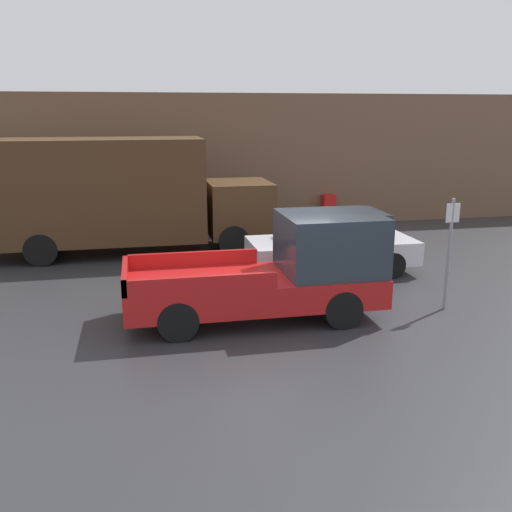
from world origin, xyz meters
TOP-DOWN VIEW (x-y plane):
  - ground_plane at (0.00, 0.00)m, footprint 60.00×60.00m
  - building_wall at (0.00, 9.48)m, footprint 28.00×0.15m
  - pickup_truck at (-0.13, -0.02)m, footprint 5.18×2.01m
  - car at (2.01, 2.93)m, footprint 4.32×1.86m
  - delivery_truck at (-3.73, 6.24)m, footprint 8.61×2.36m
  - parking_sign at (3.44, -0.29)m, footprint 0.30×0.07m
  - newspaper_box at (3.98, 9.15)m, footprint 0.45×0.40m

SIDE VIEW (x-z plane):
  - ground_plane at x=0.00m, z-range 0.00..0.00m
  - newspaper_box at x=3.98m, z-range 0.00..1.14m
  - car at x=2.01m, z-range 0.00..1.63m
  - pickup_truck at x=-0.13m, z-range -0.08..2.05m
  - parking_sign at x=3.44m, z-range 0.15..2.56m
  - delivery_truck at x=-3.73m, z-range 0.10..3.50m
  - building_wall at x=0.00m, z-range 0.00..4.77m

